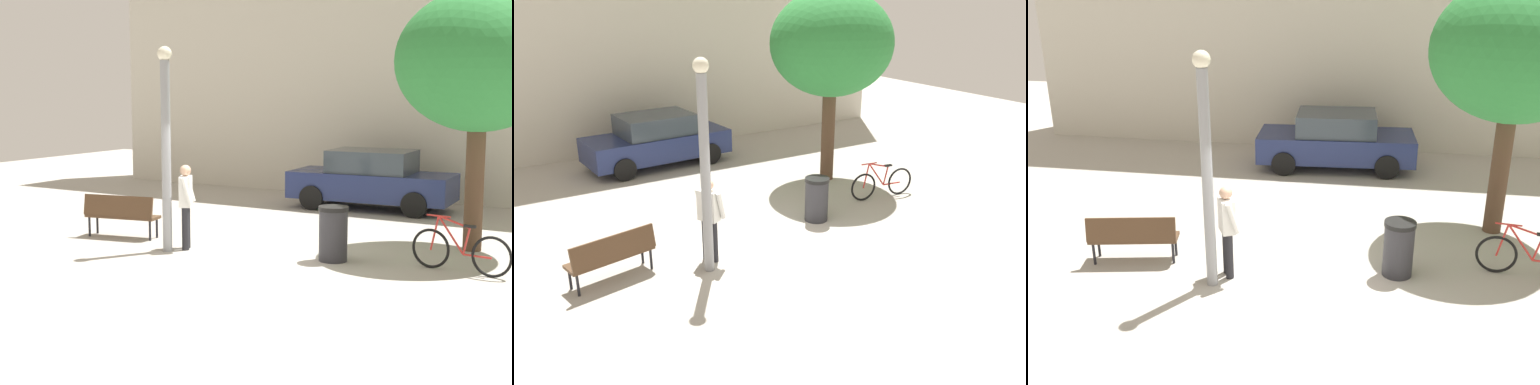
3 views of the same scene
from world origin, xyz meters
The scene contains 9 objects.
ground_plane centered at (0.00, 0.00, 0.00)m, with size 36.00×36.00×0.00m, color #A8A399.
building_facade centered at (0.00, 9.58, 4.33)m, with size 19.07×2.00×8.66m, color beige.
lamppost centered at (-1.46, -0.04, 2.14)m, with size 0.28×0.28×3.94m.
person_by_lamppost centered at (-1.27, 0.31, 0.97)m, with size 0.48×0.63×1.67m.
park_bench centered at (-3.11, 0.50, 0.55)m, with size 1.66×0.78×0.92m.
plaza_tree centered at (3.62, 3.07, 3.65)m, with size 3.20×3.20×5.04m.
bicycle_red centered at (3.91, 1.16, 0.38)m, with size 1.80×0.28×0.97m.
parked_car_navy centered at (0.04, 6.72, 0.77)m, with size 4.30×2.04×1.55m.
trash_bin centered at (1.66, 0.85, 0.51)m, with size 0.55×0.55×1.02m.
Camera 2 is at (-5.22, -8.42, 4.97)m, focal length 38.09 mm.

